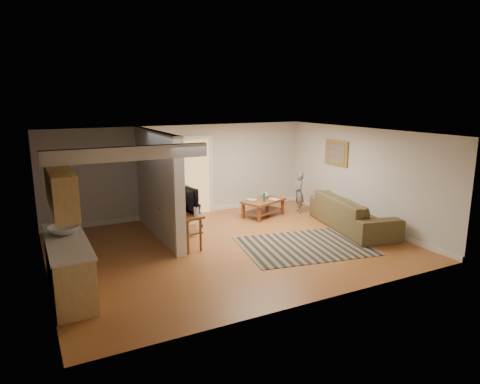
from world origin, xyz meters
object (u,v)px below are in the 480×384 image
tv_console (182,215)px  child (298,212)px  speaker_left (180,227)px  speaker_right (187,201)px  coffee_table (263,203)px  toy_basket (187,228)px  toddler (196,227)px  sofa (352,228)px

tv_console → child: 4.16m
tv_console → speaker_left: bearing=170.7°
tv_console → speaker_right: bearing=57.4°
coffee_table → tv_console: bearing=-155.7°
coffee_table → speaker_right: bearing=154.7°
coffee_table → toy_basket: coffee_table is taller
speaker_right → toddler: bearing=-76.5°
toy_basket → toddler: toy_basket is taller
coffee_table → tv_console: size_ratio=1.05×
speaker_left → child: bearing=19.9°
speaker_right → toy_basket: 1.66m
child → toy_basket: bearing=-58.5°
sofa → child: child is taller
speaker_left → toy_basket: (0.40, 0.65, -0.26)m
speaker_right → toddler: size_ratio=1.11×
sofa → child: size_ratio=2.39×
speaker_right → toy_basket: (-0.60, -1.53, -0.25)m
coffee_table → toddler: coffee_table is taller
speaker_left → sofa: bearing=-6.0°
speaker_left → child: (4.00, 1.16, -0.45)m
child → coffee_table: bearing=-72.8°
toddler → sofa: bearing=154.5°
toddler → toy_basket: bearing=53.5°
tv_console → speaker_right: (0.93, 2.18, -0.27)m
speaker_right → child: (3.00, -1.02, -0.44)m
speaker_right → toddler: 1.10m
coffee_table → sofa: bearing=-55.2°
sofa → speaker_right: 4.43m
toddler → tv_console: bearing=60.0°
tv_console → toddler: bearing=47.2°
speaker_left → toddler: bearing=58.2°
tv_console → speaker_left: 0.27m
speaker_right → speaker_left: bearing=-92.4°
toy_basket → speaker_left: bearing=-121.6°
tv_console → speaker_right: size_ratio=1.48×
speaker_right → child: size_ratio=0.76×
coffee_table → speaker_left: size_ratio=1.51×
sofa → toy_basket: 4.14m
toy_basket → child: 3.64m
speaker_right → coffee_table: bearing=-3.0°
tv_console → toy_basket: size_ratio=2.56×
sofa → tv_console: size_ratio=2.12×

